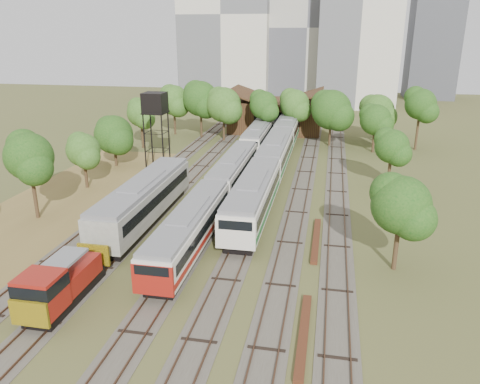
% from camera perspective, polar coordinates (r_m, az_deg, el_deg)
% --- Properties ---
extents(ground, '(240.00, 240.00, 0.00)m').
position_cam_1_polar(ground, '(32.72, -6.47, -13.04)').
color(ground, '#475123').
rests_on(ground, ground).
extents(dry_grass_patch, '(14.00, 60.00, 0.04)m').
position_cam_1_polar(dry_grass_patch, '(46.86, -24.98, -4.50)').
color(dry_grass_patch, brown).
rests_on(dry_grass_patch, ground).
extents(tracks, '(24.60, 80.00, 0.19)m').
position_cam_1_polar(tracks, '(54.98, 0.57, 0.74)').
color(tracks, '#4C473D').
rests_on(tracks, ground).
extents(railcar_red_set, '(2.87, 34.57, 3.55)m').
position_cam_1_polar(railcar_red_set, '(46.56, -3.00, -0.34)').
color(railcar_red_set, black).
rests_on(railcar_red_set, ground).
extents(railcar_green_set, '(3.26, 52.07, 4.04)m').
position_cam_1_polar(railcar_green_set, '(61.17, 4.33, 4.63)').
color(railcar_green_set, black).
rests_on(railcar_green_set, ground).
extents(railcar_rear, '(2.91, 16.08, 3.59)m').
position_cam_1_polar(railcar_rear, '(72.32, 2.22, 6.74)').
color(railcar_rear, black).
rests_on(railcar_rear, ground).
extents(shunter_locomotive, '(2.53, 8.10, 3.31)m').
position_cam_1_polar(shunter_locomotive, '(33.30, -21.28, -10.60)').
color(shunter_locomotive, black).
rests_on(shunter_locomotive, ground).
extents(old_grey_coach, '(3.29, 18.00, 4.08)m').
position_cam_1_polar(old_grey_coach, '(44.97, -11.60, -0.96)').
color(old_grey_coach, black).
rests_on(old_grey_coach, ground).
extents(water_tower, '(2.86, 2.86, 9.91)m').
position_cam_1_polar(water_tower, '(61.79, -10.34, 10.41)').
color(water_tower, black).
rests_on(water_tower, ground).
extents(rail_pile_near, '(0.56, 8.42, 0.28)m').
position_cam_1_polar(rail_pile_near, '(29.49, 7.74, -16.78)').
color(rail_pile_near, '#542A18').
rests_on(rail_pile_near, ground).
extents(rail_pile_far, '(0.56, 8.95, 0.29)m').
position_cam_1_polar(rail_pile_far, '(41.36, 9.26, -5.74)').
color(rail_pile_far, '#542A18').
rests_on(rail_pile_far, ground).
extents(maintenance_shed, '(16.45, 11.55, 7.58)m').
position_cam_1_polar(maintenance_shed, '(86.09, 4.41, 9.37)').
color(maintenance_shed, '#361E13').
rests_on(maintenance_shed, ground).
extents(tree_band_left, '(6.94, 51.64, 8.44)m').
position_cam_1_polar(tree_band_left, '(51.98, -22.75, 4.06)').
color(tree_band_left, '#382616').
rests_on(tree_band_left, ground).
extents(tree_band_far, '(44.76, 10.49, 9.48)m').
position_cam_1_polar(tree_band_far, '(77.16, 4.76, 10.51)').
color(tree_band_far, '#382616').
rests_on(tree_band_far, ground).
extents(tree_band_right, '(5.63, 41.95, 7.43)m').
position_cam_1_polar(tree_band_right, '(55.40, 17.30, 5.36)').
color(tree_band_right, '#382616').
rests_on(tree_band_right, ground).
extents(tower_left, '(22.00, 16.00, 42.00)m').
position_cam_1_polar(tower_left, '(124.30, -1.50, 20.75)').
color(tower_left, beige).
rests_on(tower_left, ground).
extents(tower_centre, '(20.00, 18.00, 36.00)m').
position_cam_1_polar(tower_centre, '(126.51, 8.44, 19.18)').
color(tower_centre, '#B0ADA0').
rests_on(tower_centre, ground).
extents(tower_right, '(18.00, 16.00, 48.00)m').
position_cam_1_polar(tower_right, '(118.63, 14.60, 21.73)').
color(tower_right, beige).
rests_on(tower_right, ground).
extents(tower_far_right, '(12.00, 12.00, 28.00)m').
position_cam_1_polar(tower_far_right, '(138.67, 22.47, 16.33)').
color(tower_far_right, '#45474E').
rests_on(tower_far_right, ground).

